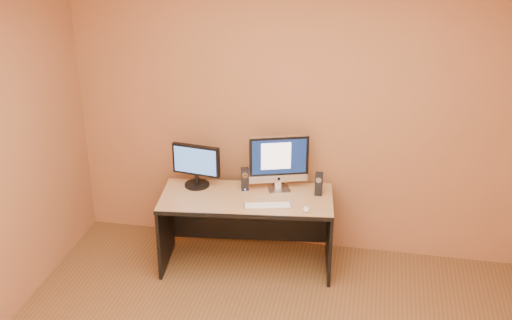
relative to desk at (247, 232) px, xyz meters
name	(u,v)px	position (x,y,z in m)	size (l,w,h in m)	color
walls	(251,224)	(0.35, -1.53, 0.96)	(4.00, 4.00, 2.60)	#9D603F
desk	(247,232)	(0.00, 0.00, 0.00)	(1.45, 0.64, 0.67)	tan
imac	(279,163)	(0.25, 0.19, 0.59)	(0.52, 0.19, 0.50)	silver
second_monitor	(196,166)	(-0.47, 0.13, 0.53)	(0.44, 0.22, 0.38)	black
speaker_left	(245,179)	(-0.04, 0.14, 0.44)	(0.06, 0.07, 0.20)	black
speaker_right	(319,184)	(0.59, 0.17, 0.44)	(0.06, 0.07, 0.20)	black
keyboard	(268,206)	(0.20, -0.13, 0.34)	(0.39, 0.11, 0.02)	silver
mouse	(306,209)	(0.53, -0.14, 0.35)	(0.05, 0.09, 0.03)	silver
cable_a	(286,186)	(0.29, 0.27, 0.34)	(0.01, 0.01, 0.20)	black
cable_b	(273,184)	(0.18, 0.28, 0.34)	(0.01, 0.01, 0.16)	black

